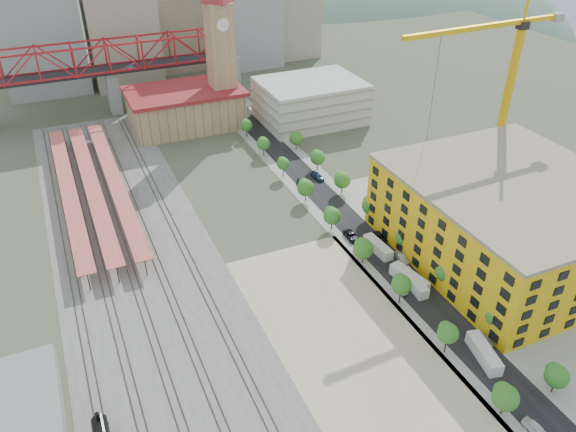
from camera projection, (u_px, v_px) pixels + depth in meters
name	position (u px, v px, depth m)	size (l,w,h in m)	color
ground	(301.00, 250.00, 131.10)	(400.00, 400.00, 0.00)	#474C38
ballast_strip	(132.00, 246.00, 132.30)	(36.00, 165.00, 0.06)	#605E59
dirt_lot	(353.00, 345.00, 105.35)	(28.00, 67.00, 0.06)	tan
street_asphalt	(332.00, 205.00, 148.16)	(12.00, 170.00, 0.06)	black
sidewalk_west	(314.00, 210.00, 146.28)	(3.00, 170.00, 0.04)	gray
sidewalk_east	(350.00, 201.00, 150.05)	(3.00, 170.00, 0.04)	gray
construction_pad	(512.00, 250.00, 131.01)	(50.00, 90.00, 0.06)	gray
rail_tracks	(124.00, 248.00, 131.62)	(26.56, 160.00, 0.18)	#382B23
platform_canopies	(91.00, 184.00, 149.75)	(16.00, 80.00, 4.12)	#D76252
station_hall	(186.00, 108.00, 189.26)	(38.00, 24.00, 13.10)	tan
clock_tower	(220.00, 39.00, 180.41)	(12.00, 12.00, 52.00)	tan
parking_garage	(310.00, 101.00, 193.83)	(34.00, 26.00, 14.00)	silver
truss_bridge	(108.00, 60.00, 193.70)	(94.00, 9.60, 25.60)	gray
construction_building	(510.00, 219.00, 124.98)	(44.60, 50.60, 18.80)	yellow
street_trees	(351.00, 224.00, 140.44)	(15.40, 124.40, 8.00)	#24651E
skyline	(173.00, 17.00, 231.57)	(133.00, 46.00, 60.00)	#9EA0A3
distant_hills	(201.00, 128.00, 390.14)	(647.00, 264.00, 227.00)	#4C6B59
tower_crane	(503.00, 73.00, 141.03)	(48.51, 3.91, 51.78)	#F0B00F
site_trailer_a	(484.00, 353.00, 101.78)	(2.49, 9.46, 2.59)	silver
site_trailer_b	(414.00, 283.00, 118.90)	(2.29, 8.71, 2.38)	silver
site_trailer_c	(409.00, 278.00, 120.11)	(2.55, 9.68, 2.65)	silver
site_trailer_d	(378.00, 247.00, 129.97)	(2.36, 8.96, 2.45)	silver
car_0	(536.00, 429.00, 88.71)	(1.89, 4.69, 1.60)	silver
car_1	(401.00, 288.00, 118.34)	(1.49, 4.27, 1.41)	gray
car_2	(352.00, 236.00, 134.64)	(2.50, 5.42, 1.51)	black
car_3	(302.00, 184.00, 156.59)	(1.92, 4.72, 1.37)	navy
car_4	(484.00, 339.00, 105.63)	(1.66, 4.13, 1.41)	silver
car_5	(401.00, 258.00, 127.18)	(1.63, 4.68, 1.54)	#9E9DA2
car_6	(380.00, 237.00, 134.40)	(2.22, 4.82, 1.34)	black
car_7	(318.00, 177.00, 160.24)	(2.05, 5.04, 1.46)	navy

